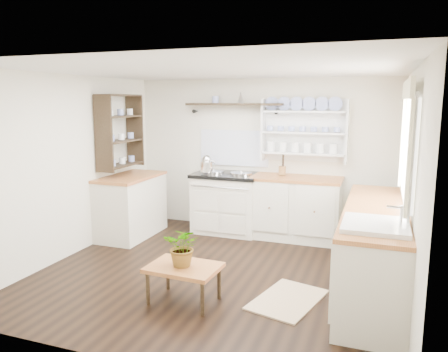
{
  "coord_description": "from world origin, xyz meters",
  "views": [
    {
      "loc": [
        1.71,
        -4.5,
        1.98
      ],
      "look_at": [
        -0.01,
        0.25,
        1.1
      ],
      "focal_mm": 35.0,
      "sensor_mm": 36.0,
      "label": 1
    }
  ],
  "objects": [
    {
      "name": "ceiling",
      "position": [
        0.0,
        0.0,
        2.3
      ],
      "size": [
        4.0,
        3.8,
        0.01
      ],
      "primitive_type": "cube",
      "color": "white",
      "rests_on": "wall_back"
    },
    {
      "name": "right_cabinets",
      "position": [
        1.7,
        0.1,
        0.46
      ],
      "size": [
        0.62,
        2.43,
        0.9
      ],
      "color": "beige",
      "rests_on": "floor"
    },
    {
      "name": "utensil_crock",
      "position": [
        0.37,
        1.68,
        0.97
      ],
      "size": [
        0.1,
        0.1,
        0.12
      ],
      "primitive_type": "cylinder",
      "color": "brown",
      "rests_on": "back_cabinets"
    },
    {
      "name": "potted_plant",
      "position": [
        -0.05,
        -0.81,
        0.57
      ],
      "size": [
        0.38,
        0.34,
        0.4
      ],
      "primitive_type": "imported",
      "rotation": [
        0.0,
        0.0,
        0.09
      ],
      "color": "#3F7233",
      "rests_on": "center_table"
    },
    {
      "name": "floor",
      "position": [
        0.0,
        0.0,
        0.0
      ],
      "size": [
        4.0,
        3.8,
        0.01
      ],
      "primitive_type": "cube",
      "color": "black",
      "rests_on": "ground"
    },
    {
      "name": "high_shelf",
      "position": [
        -0.4,
        1.78,
        1.91
      ],
      "size": [
        1.5,
        0.29,
        0.16
      ],
      "color": "black",
      "rests_on": "wall_back"
    },
    {
      "name": "wall_left",
      "position": [
        -2.0,
        0.0,
        1.15
      ],
      "size": [
        0.02,
        3.8,
        2.3
      ],
      "primitive_type": "cube",
      "color": "silver",
      "rests_on": "ground"
    },
    {
      "name": "center_table",
      "position": [
        -0.05,
        -0.81,
        0.33
      ],
      "size": [
        0.71,
        0.52,
        0.37
      ],
      "rotation": [
        0.0,
        0.0,
        -0.05
      ],
      "color": "brown",
      "rests_on": "floor"
    },
    {
      "name": "left_cabinets",
      "position": [
        -1.7,
        0.9,
        0.46
      ],
      "size": [
        0.62,
        1.13,
        0.9
      ],
      "color": "beige",
      "rests_on": "floor"
    },
    {
      "name": "left_shelving",
      "position": [
        -1.84,
        0.9,
        1.55
      ],
      "size": [
        0.28,
        0.8,
        1.05
      ],
      "primitive_type": "cube",
      "color": "black",
      "rests_on": "wall_left"
    },
    {
      "name": "belfast_sink",
      "position": [
        1.7,
        -0.65,
        0.8
      ],
      "size": [
        0.55,
        0.6,
        0.45
      ],
      "color": "white",
      "rests_on": "right_cabinets"
    },
    {
      "name": "wall_back",
      "position": [
        0.0,
        1.9,
        1.15
      ],
      "size": [
        4.0,
        0.02,
        2.3
      ],
      "primitive_type": "cube",
      "color": "silver",
      "rests_on": "ground"
    },
    {
      "name": "plate_rack",
      "position": [
        0.65,
        1.86,
        1.56
      ],
      "size": [
        1.2,
        0.22,
        0.9
      ],
      "color": "white",
      "rests_on": "wall_back"
    },
    {
      "name": "wall_right",
      "position": [
        2.0,
        0.0,
        1.15
      ],
      "size": [
        0.02,
        3.8,
        2.3
      ],
      "primitive_type": "cube",
      "color": "silver",
      "rests_on": "ground"
    },
    {
      "name": "window",
      "position": [
        1.95,
        0.15,
        1.56
      ],
      "size": [
        0.08,
        1.55,
        1.22
      ],
      "color": "white",
      "rests_on": "wall_right"
    },
    {
      "name": "aga_cooker",
      "position": [
        -0.44,
        1.57,
        0.46
      ],
      "size": [
        1.0,
        0.7,
        0.93
      ],
      "color": "silver",
      "rests_on": "floor"
    },
    {
      "name": "floor_rug",
      "position": [
        0.92,
        -0.43,
        0.01
      ],
      "size": [
        0.74,
        0.96,
        0.02
      ],
      "primitive_type": "cube",
      "rotation": [
        0.0,
        0.0,
        -0.25
      ],
      "color": "#A0775D",
      "rests_on": "floor"
    },
    {
      "name": "kettle",
      "position": [
        -0.72,
        1.45,
        1.05
      ],
      "size": [
        0.2,
        0.2,
        0.24
      ],
      "primitive_type": null,
      "color": "silver",
      "rests_on": "aga_cooker"
    },
    {
      "name": "back_cabinets",
      "position": [
        0.6,
        1.6,
        0.46
      ],
      "size": [
        1.27,
        0.63,
        0.9
      ],
      "color": "beige",
      "rests_on": "floor"
    }
  ]
}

